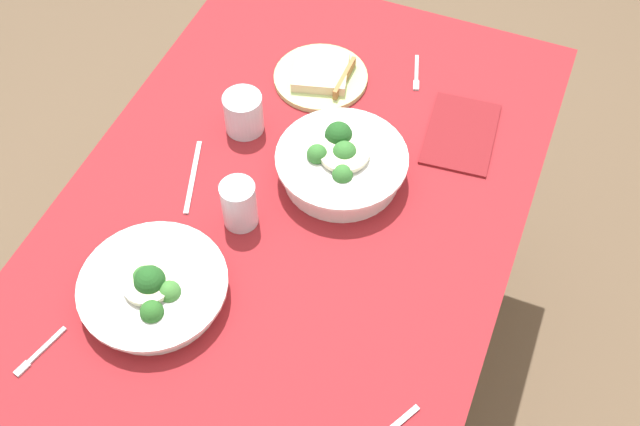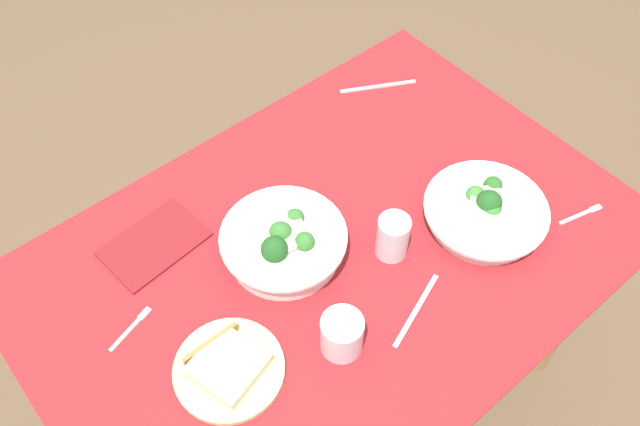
# 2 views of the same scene
# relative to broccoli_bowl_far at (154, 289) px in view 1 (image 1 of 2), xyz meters

# --- Properties ---
(ground_plane) EXTENTS (6.00, 6.00, 0.00)m
(ground_plane) POSITION_rel_broccoli_bowl_far_xyz_m (0.31, -0.14, -0.74)
(ground_plane) COLOR brown
(dining_table) EXTENTS (1.26, 0.87, 0.71)m
(dining_table) POSITION_rel_broccoli_bowl_far_xyz_m (0.31, -0.14, -0.15)
(dining_table) COLOR maroon
(dining_table) RESTS_ON ground_plane
(broccoli_bowl_far) EXTENTS (0.27, 0.27, 0.08)m
(broccoli_bowl_far) POSITION_rel_broccoli_bowl_far_xyz_m (0.00, 0.00, 0.00)
(broccoli_bowl_far) COLOR white
(broccoli_bowl_far) RESTS_ON dining_table
(broccoli_bowl_near) EXTENTS (0.26, 0.26, 0.10)m
(broccoli_bowl_near) POSITION_rel_broccoli_bowl_far_xyz_m (0.39, -0.21, 0.01)
(broccoli_bowl_near) COLOR white
(broccoli_bowl_near) RESTS_ON dining_table
(bread_side_plate) EXTENTS (0.21, 0.21, 0.04)m
(bread_side_plate) POSITION_rel_broccoli_bowl_far_xyz_m (0.63, -0.07, -0.01)
(bread_side_plate) COLOR #B7D684
(bread_side_plate) RESTS_ON dining_table
(water_glass_center) EXTENTS (0.07, 0.07, 0.10)m
(water_glass_center) POSITION_rel_broccoli_bowl_far_xyz_m (0.21, -0.07, 0.02)
(water_glass_center) COLOR silver
(water_glass_center) RESTS_ON dining_table
(water_glass_side) EXTENTS (0.08, 0.08, 0.09)m
(water_glass_side) POSITION_rel_broccoli_bowl_far_xyz_m (0.43, 0.03, 0.02)
(water_glass_side) COLOR silver
(water_glass_side) RESTS_ON dining_table
(fork_by_far_bowl) EXTENTS (0.11, 0.04, 0.00)m
(fork_by_far_bowl) POSITION_rel_broccoli_bowl_far_xyz_m (-0.18, 0.13, -0.03)
(fork_by_far_bowl) COLOR #B7B7BC
(fork_by_far_bowl) RESTS_ON dining_table
(fork_by_near_bowl) EXTENTS (0.11, 0.04, 0.00)m
(fork_by_near_bowl) POSITION_rel_broccoli_bowl_far_xyz_m (0.72, -0.26, -0.03)
(fork_by_near_bowl) COLOR #B7B7BC
(fork_by_near_bowl) RESTS_ON dining_table
(table_knife_left) EXTENTS (0.18, 0.07, 0.00)m
(table_knife_left) POSITION_rel_broccoli_bowl_far_xyz_m (0.27, 0.07, -0.03)
(table_knife_left) COLOR #B7B7BC
(table_knife_left) RESTS_ON dining_table
(napkin_folded_upper) EXTENTS (0.22, 0.16, 0.01)m
(napkin_folded_upper) POSITION_rel_broccoli_bowl_far_xyz_m (0.58, -0.40, -0.02)
(napkin_folded_upper) COLOR maroon
(napkin_folded_upper) RESTS_ON dining_table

